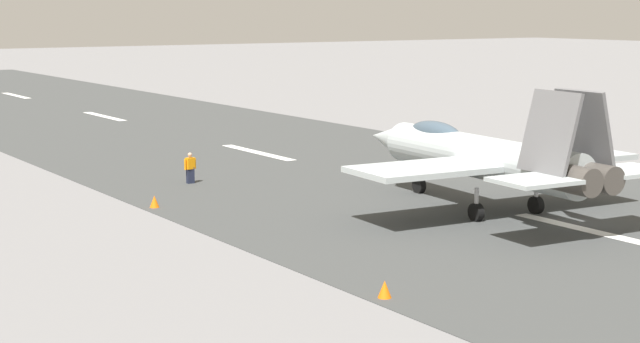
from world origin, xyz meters
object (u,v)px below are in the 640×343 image
(crew_person, at_px, (190,168))
(marker_cone_mid, at_px, (154,202))
(marker_cone_near, at_px, (385,289))
(fighter_jet, at_px, (482,156))

(crew_person, relative_size, marker_cone_mid, 2.87)
(crew_person, distance_m, marker_cone_mid, 6.31)
(marker_cone_near, xyz_separation_m, marker_cone_mid, (16.86, 0.00, 0.00))
(fighter_jet, height_order, marker_cone_mid, fighter_jet)
(fighter_jet, height_order, marker_cone_near, fighter_jet)
(fighter_jet, relative_size, marker_cone_mid, 30.09)
(marker_cone_mid, bearing_deg, crew_person, -40.60)
(crew_person, bearing_deg, fighter_jet, -150.01)
(fighter_jet, relative_size, crew_person, 10.48)
(marker_cone_mid, bearing_deg, marker_cone_near, 180.00)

